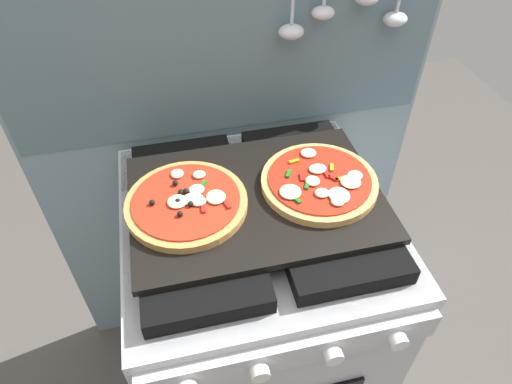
{
  "coord_description": "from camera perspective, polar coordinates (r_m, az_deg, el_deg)",
  "views": [
    {
      "loc": [
        -0.16,
        -0.68,
        1.59
      ],
      "look_at": [
        0.0,
        0.0,
        0.93
      ],
      "focal_mm": 31.47,
      "sensor_mm": 36.0,
      "label": 1
    }
  ],
  "objects": [
    {
      "name": "ground_plane",
      "position": [
        1.74,
        0.0,
        -22.64
      ],
      "size": [
        4.0,
        4.0,
        0.0
      ],
      "primitive_type": "plane",
      "color": "#4C4742"
    },
    {
      "name": "baking_tray",
      "position": [
        0.97,
        0.0,
        -0.76
      ],
      "size": [
        0.54,
        0.38,
        0.02
      ],
      "primitive_type": "cube",
      "color": "black",
      "rests_on": "stove"
    },
    {
      "name": "stove",
      "position": [
        1.34,
        0.02,
        -14.96
      ],
      "size": [
        0.6,
        0.64,
        0.9
      ],
      "color": "#B7BABF",
      "rests_on": "ground_plane"
    },
    {
      "name": "pizza_left",
      "position": [
        0.95,
        -8.78,
        -1.28
      ],
      "size": [
        0.26,
        0.26,
        0.03
      ],
      "color": "#C18947",
      "rests_on": "baking_tray"
    },
    {
      "name": "kitchen_backsplash",
      "position": [
        1.3,
        -3.25,
        5.54
      ],
      "size": [
        1.1,
        0.09,
        1.55
      ],
      "color": "#7A939E",
      "rests_on": "ground_plane"
    },
    {
      "name": "pizza_right",
      "position": [
        0.99,
        8.1,
        1.28
      ],
      "size": [
        0.26,
        0.26,
        0.03
      ],
      "color": "tan",
      "rests_on": "baking_tray"
    }
  ]
}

